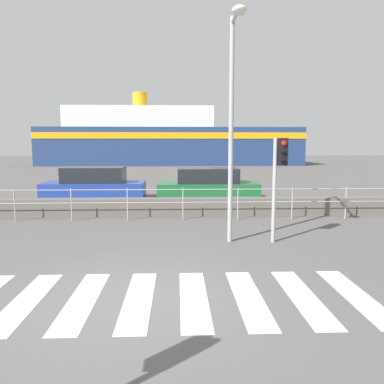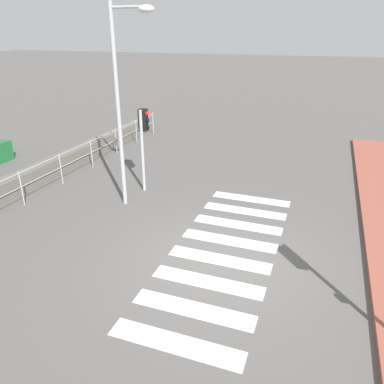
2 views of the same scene
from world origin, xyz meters
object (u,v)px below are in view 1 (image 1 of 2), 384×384
(ferry_boat, at_px, (165,141))
(parked_car_green, at_px, (207,186))
(streetlamp, at_px, (233,103))
(traffic_light_far, at_px, (279,166))
(parked_car_blue, at_px, (95,186))

(ferry_boat, xyz_separation_m, parked_car_green, (2.86, -30.53, -2.38))
(streetlamp, height_order, parked_car_green, streetlamp)
(traffic_light_far, height_order, parked_car_green, traffic_light_far)
(parked_car_green, bearing_deg, parked_car_blue, 180.00)
(traffic_light_far, xyz_separation_m, parked_car_green, (-1.20, 7.51, -1.34))
(ferry_boat, bearing_deg, traffic_light_far, -83.91)
(streetlamp, height_order, parked_car_blue, streetlamp)
(streetlamp, relative_size, parked_car_blue, 1.25)
(traffic_light_far, height_order, ferry_boat, ferry_boat)
(traffic_light_far, distance_m, parked_car_green, 7.72)
(streetlamp, relative_size, parked_car_green, 1.23)
(traffic_light_far, relative_size, parked_car_blue, 0.60)
(parked_car_blue, bearing_deg, ferry_boat, 85.85)
(ferry_boat, relative_size, parked_car_blue, 7.15)
(parked_car_green, bearing_deg, ferry_boat, 95.36)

